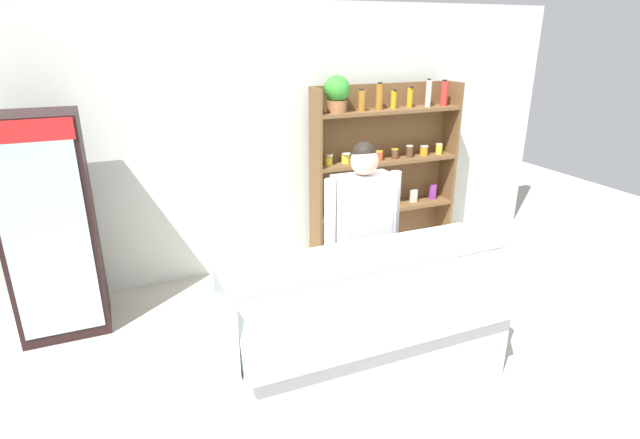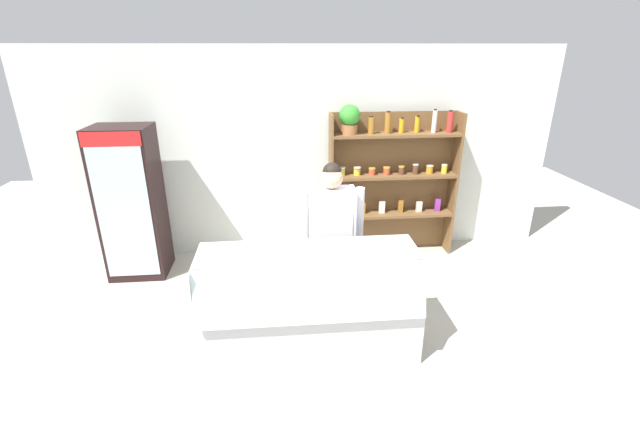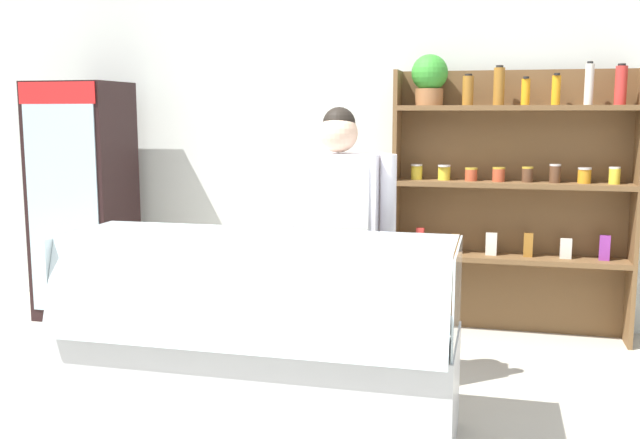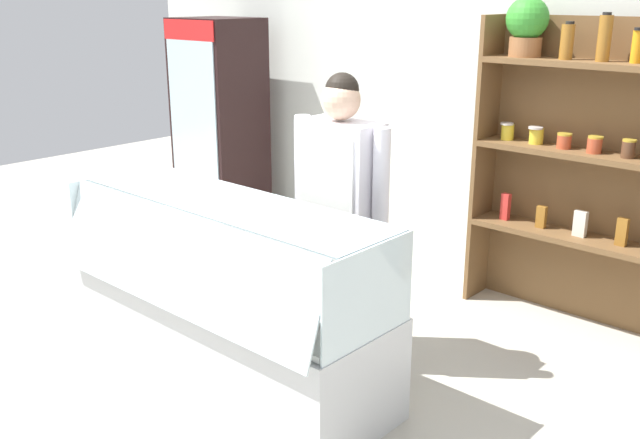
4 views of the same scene
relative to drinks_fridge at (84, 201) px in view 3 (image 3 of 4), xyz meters
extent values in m
plane|color=#B7B2A3|center=(2.07, -1.68, -0.92)|extent=(12.00, 12.00, 0.00)
cube|color=silver|center=(2.07, 0.56, 0.43)|extent=(6.80, 0.10, 2.70)
cube|color=black|center=(0.00, 0.01, 0.00)|extent=(0.67, 0.56, 1.84)
cube|color=silver|center=(0.00, -0.28, 0.00)|extent=(0.59, 0.01, 1.64)
cube|color=red|center=(0.00, -0.28, 0.83)|extent=(0.63, 0.01, 0.16)
cylinder|color=silver|center=(-0.21, -0.21, -0.57)|extent=(0.06, 0.06, 0.20)
cylinder|color=orange|center=(-0.07, -0.21, -0.58)|extent=(0.06, 0.06, 0.18)
cylinder|color=#2D8C38|center=(0.07, -0.21, -0.56)|extent=(0.06, 0.06, 0.22)
cylinder|color=silver|center=(0.21, -0.21, -0.56)|extent=(0.05, 0.05, 0.21)
cylinder|color=#2D8C38|center=(-0.21, -0.21, -0.10)|extent=(0.07, 0.07, 0.18)
cylinder|color=#3356B2|center=(-0.07, -0.21, -0.09)|extent=(0.07, 0.07, 0.19)
cylinder|color=purple|center=(0.07, -0.21, -0.12)|extent=(0.06, 0.06, 0.15)
cylinder|color=#9E6623|center=(0.21, -0.21, -0.10)|extent=(0.06, 0.06, 0.18)
cylinder|color=#2D8C38|center=(-0.18, -0.21, 0.38)|extent=(0.06, 0.06, 0.17)
cylinder|color=purple|center=(0.00, -0.21, 0.39)|extent=(0.07, 0.07, 0.20)
cylinder|color=red|center=(0.18, -0.21, 0.37)|extent=(0.05, 0.05, 0.16)
cube|color=brown|center=(3.25, 0.38, 0.03)|extent=(1.67, 0.02, 1.91)
cube|color=brown|center=(2.43, 0.24, 0.03)|extent=(0.03, 0.28, 1.91)
cube|color=brown|center=(4.08, 0.24, 0.03)|extent=(0.03, 0.28, 1.91)
cube|color=brown|center=(3.25, 0.24, -0.35)|extent=(1.61, 0.28, 0.04)
cube|color=brown|center=(3.25, 0.24, 0.19)|extent=(1.61, 0.28, 0.04)
cube|color=brown|center=(3.25, 0.24, 0.72)|extent=(1.61, 0.28, 0.04)
cylinder|color=#996038|center=(2.66, 0.24, 0.80)|extent=(0.20, 0.20, 0.12)
sphere|color=green|center=(2.66, 0.24, 0.97)|extent=(0.26, 0.26, 0.26)
cylinder|color=#9E6623|center=(2.93, 0.23, 0.84)|extent=(0.08, 0.08, 0.20)
cylinder|color=black|center=(2.93, 0.24, 0.95)|extent=(0.05, 0.05, 0.02)
cylinder|color=#9E6623|center=(3.14, 0.25, 0.87)|extent=(0.08, 0.08, 0.26)
cylinder|color=black|center=(3.14, 0.24, 1.00)|extent=(0.05, 0.05, 0.02)
cylinder|color=orange|center=(3.32, 0.26, 0.83)|extent=(0.06, 0.06, 0.18)
cylinder|color=black|center=(3.32, 0.24, 0.93)|extent=(0.04, 0.04, 0.02)
cylinder|color=orange|center=(3.52, 0.27, 0.84)|extent=(0.06, 0.06, 0.20)
cylinder|color=black|center=(3.52, 0.24, 0.95)|extent=(0.04, 0.04, 0.02)
cylinder|color=silver|center=(3.73, 0.24, 0.88)|extent=(0.06, 0.06, 0.27)
cylinder|color=black|center=(3.73, 0.24, 1.02)|extent=(0.04, 0.04, 0.02)
cylinder|color=red|center=(3.93, 0.23, 0.87)|extent=(0.08, 0.08, 0.26)
cylinder|color=black|center=(3.93, 0.24, 1.00)|extent=(0.05, 0.05, 0.02)
cylinder|color=yellow|center=(2.58, 0.26, 0.25)|extent=(0.08, 0.08, 0.10)
cylinder|color=silver|center=(2.58, 0.24, 0.31)|extent=(0.08, 0.08, 0.01)
cylinder|color=yellow|center=(2.78, 0.26, 0.25)|extent=(0.09, 0.09, 0.10)
cylinder|color=silver|center=(2.78, 0.24, 0.31)|extent=(0.09, 0.09, 0.01)
cylinder|color=#BF4C2D|center=(2.97, 0.24, 0.24)|extent=(0.09, 0.09, 0.08)
cylinder|color=gold|center=(2.97, 0.24, 0.29)|extent=(0.09, 0.09, 0.01)
cylinder|color=#BF4C2D|center=(3.16, 0.24, 0.25)|extent=(0.09, 0.09, 0.09)
cylinder|color=gold|center=(3.16, 0.24, 0.30)|extent=(0.09, 0.09, 0.01)
cylinder|color=brown|center=(3.36, 0.24, 0.25)|extent=(0.08, 0.08, 0.10)
cylinder|color=gold|center=(3.36, 0.24, 0.31)|extent=(0.08, 0.08, 0.01)
cylinder|color=brown|center=(3.54, 0.24, 0.26)|extent=(0.08, 0.08, 0.12)
cylinder|color=silver|center=(3.54, 0.24, 0.33)|extent=(0.08, 0.08, 0.01)
cylinder|color=orange|center=(3.73, 0.25, 0.25)|extent=(0.09, 0.09, 0.10)
cylinder|color=silver|center=(3.73, 0.24, 0.31)|extent=(0.09, 0.09, 0.01)
cylinder|color=yellow|center=(3.93, 0.24, 0.26)|extent=(0.07, 0.07, 0.11)
cylinder|color=silver|center=(3.93, 0.24, 0.32)|extent=(0.08, 0.08, 0.01)
cube|color=red|center=(2.62, 0.24, -0.24)|extent=(0.06, 0.04, 0.18)
cube|color=#9E6623|center=(2.87, 0.24, -0.26)|extent=(0.06, 0.04, 0.14)
cube|color=silver|center=(3.13, 0.24, -0.25)|extent=(0.08, 0.04, 0.16)
cube|color=#9E6623|center=(3.38, 0.24, -0.24)|extent=(0.06, 0.04, 0.17)
cube|color=silver|center=(3.64, 0.24, -0.26)|extent=(0.08, 0.04, 0.14)
cube|color=purple|center=(3.89, 0.24, -0.24)|extent=(0.07, 0.05, 0.18)
cube|color=silver|center=(2.01, -1.68, -0.64)|extent=(1.97, 0.67, 0.55)
cube|color=white|center=(2.01, -1.68, -0.35)|extent=(1.91, 0.61, 0.03)
cube|color=silver|center=(2.01, -2.00, -0.14)|extent=(1.93, 0.16, 0.47)
cube|color=silver|center=(2.01, -1.63, 0.08)|extent=(1.93, 0.51, 0.01)
cube|color=silver|center=(1.04, -1.68, -0.14)|extent=(0.01, 0.63, 0.45)
cube|color=silver|center=(2.98, -1.68, -0.14)|extent=(0.01, 0.63, 0.45)
cube|color=tan|center=(1.24, -1.60, -0.31)|extent=(0.16, 0.11, 0.04)
cube|color=white|center=(1.24, -1.80, -0.31)|extent=(0.05, 0.03, 0.02)
cube|color=tan|center=(1.55, -1.60, -0.31)|extent=(0.17, 0.15, 0.04)
cube|color=white|center=(1.55, -1.80, -0.31)|extent=(0.05, 0.03, 0.02)
cube|color=beige|center=(1.86, -1.60, -0.31)|extent=(0.16, 0.13, 0.05)
cube|color=white|center=(1.86, -1.80, -0.31)|extent=(0.05, 0.03, 0.02)
cube|color=tan|center=(2.17, -1.60, -0.31)|extent=(0.16, 0.12, 0.05)
cube|color=white|center=(2.17, -1.80, -0.31)|extent=(0.05, 0.03, 0.02)
cube|color=tan|center=(2.47, -1.60, -0.31)|extent=(0.16, 0.12, 0.04)
cube|color=white|center=(2.47, -1.80, -0.31)|extent=(0.05, 0.03, 0.02)
cube|color=beige|center=(2.78, -1.60, -0.31)|extent=(0.16, 0.12, 0.04)
cube|color=white|center=(2.78, -1.80, -0.31)|extent=(0.05, 0.03, 0.02)
cylinder|color=#A35B4C|center=(1.21, -1.78, -0.28)|extent=(0.20, 0.15, 0.12)
cylinder|color=#A35B4C|center=(1.43, -1.78, -0.27)|extent=(0.21, 0.16, 0.13)
cylinder|color=white|center=(2.50, -1.76, -0.24)|extent=(0.07, 0.07, 0.20)
cylinder|color=white|center=(2.60, -1.76, -0.24)|extent=(0.07, 0.07, 0.19)
cylinder|color=#2D2D38|center=(2.18, -1.07, -0.54)|extent=(0.13, 0.13, 0.76)
cylinder|color=#2D2D38|center=(2.39, -1.07, -0.54)|extent=(0.13, 0.13, 0.76)
cube|color=white|center=(2.29, -1.07, 0.15)|extent=(0.46, 0.24, 0.63)
cube|color=white|center=(2.29, -1.19, -0.18)|extent=(0.39, 0.01, 1.17)
cylinder|color=white|center=(2.00, -1.07, 0.18)|extent=(0.09, 0.09, 0.56)
cylinder|color=white|center=(2.57, -1.07, 0.18)|extent=(0.09, 0.09, 0.56)
sphere|color=#D8AD8E|center=(2.29, -1.07, 0.57)|extent=(0.21, 0.21, 0.21)
sphere|color=black|center=(2.29, -1.06, 0.63)|extent=(0.18, 0.18, 0.18)
camera|label=1|loc=(0.54, -4.31, 1.47)|focal=28.00mm
camera|label=2|loc=(1.79, -5.01, 1.75)|focal=24.00mm
camera|label=3|loc=(3.13, -4.95, 0.69)|focal=40.00mm
camera|label=4|loc=(4.74, -3.95, 1.12)|focal=40.00mm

